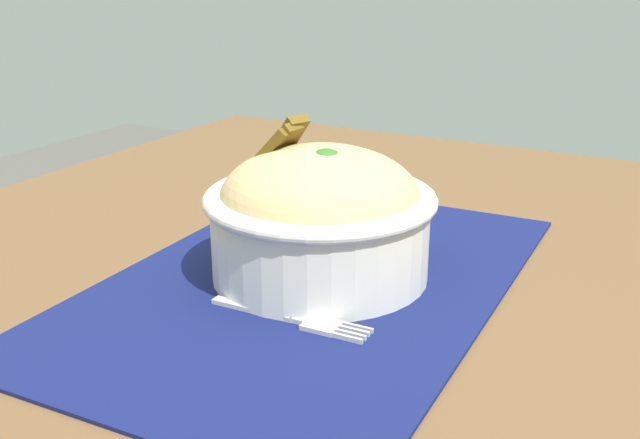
{
  "coord_description": "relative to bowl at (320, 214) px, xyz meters",
  "views": [
    {
      "loc": [
        0.54,
        0.3,
        1.01
      ],
      "look_at": [
        0.02,
        0.01,
        0.8
      ],
      "focal_mm": 42.94,
      "sensor_mm": 36.0,
      "label": 1
    }
  ],
  "objects": [
    {
      "name": "placemat",
      "position": [
        0.01,
        -0.0,
        -0.06
      ],
      "size": [
        0.49,
        0.32,
        0.0
      ],
      "primitive_type": "cube",
      "rotation": [
        0.0,
        0.0,
        0.03
      ],
      "color": "#11194C",
      "rests_on": "table"
    },
    {
      "name": "table",
      "position": [
        -0.02,
        -0.01,
        -0.13
      ],
      "size": [
        1.04,
        0.89,
        0.75
      ],
      "color": "brown",
      "rests_on": "ground_plane"
    },
    {
      "name": "fork",
      "position": [
        0.08,
        0.02,
        -0.05
      ],
      "size": [
        0.02,
        0.13,
        0.0
      ],
      "color": "#B8B8B8",
      "rests_on": "placemat"
    },
    {
      "name": "bowl",
      "position": [
        0.0,
        0.0,
        0.0
      ],
      "size": [
        0.22,
        0.22,
        0.13
      ],
      "color": "silver",
      "rests_on": "placemat"
    }
  ]
}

